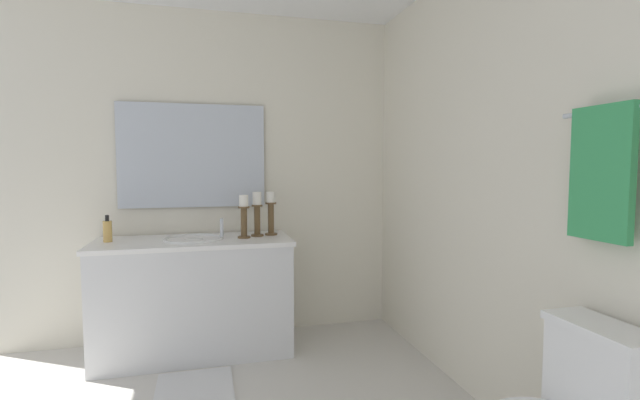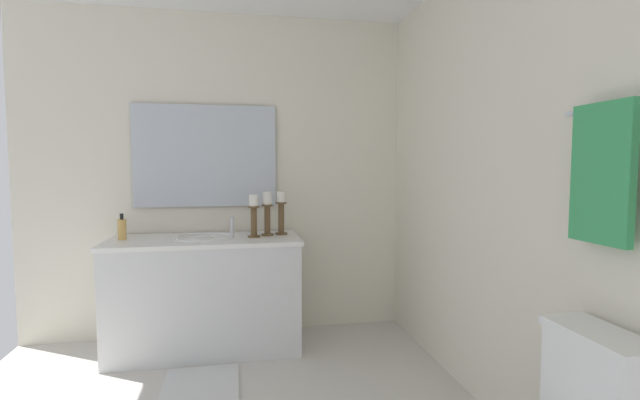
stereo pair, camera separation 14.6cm
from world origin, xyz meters
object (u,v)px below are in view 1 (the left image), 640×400
at_px(sink_basin, 194,245).
at_px(soap_bottle, 108,231).
at_px(candle_holder_tall, 271,212).
at_px(bath_mat, 195,395).
at_px(towel_near_vanity, 601,173).
at_px(vanity_cabinet, 195,296).
at_px(candle_holder_mid, 244,215).
at_px(mirror, 193,156).
at_px(candle_holder_short, 257,212).

relative_size(sink_basin, soap_bottle, 2.23).
height_order(candle_holder_tall, bath_mat, candle_holder_tall).
distance_m(sink_basin, towel_near_vanity, 2.42).
xyz_separation_m(vanity_cabinet, sink_basin, (0.00, 0.00, 0.36)).
height_order(soap_bottle, bath_mat, soap_bottle).
distance_m(vanity_cabinet, bath_mat, 0.74).
relative_size(vanity_cabinet, towel_near_vanity, 2.71).
height_order(candle_holder_tall, candle_holder_mid, candle_holder_tall).
bearing_deg(mirror, vanity_cabinet, -0.01).
bearing_deg(sink_basin, candle_holder_tall, 97.46).
xyz_separation_m(sink_basin, candle_holder_mid, (0.02, 0.34, 0.20)).
bearing_deg(soap_bottle, candle_holder_short, 90.06).
distance_m(mirror, candle_holder_short, 0.65).
distance_m(soap_bottle, towel_near_vanity, 2.80).
relative_size(mirror, towel_near_vanity, 2.14).
distance_m(candle_holder_tall, bath_mat, 1.31).
relative_size(candle_holder_tall, towel_near_vanity, 0.65).
height_order(vanity_cabinet, candle_holder_tall, candle_holder_tall).
bearing_deg(towel_near_vanity, mirror, -145.61).
xyz_separation_m(candle_holder_mid, soap_bottle, (-0.06, -0.89, -0.09)).
bearing_deg(towel_near_vanity, candle_holder_mid, -148.57).
bearing_deg(candle_holder_mid, soap_bottle, -94.06).
bearing_deg(sink_basin, mirror, -179.80).
relative_size(mirror, soap_bottle, 5.84).
bearing_deg(sink_basin, bath_mat, -0.09).
height_order(vanity_cabinet, soap_bottle, soap_bottle).
relative_size(vanity_cabinet, candle_holder_tall, 4.20).
xyz_separation_m(candle_holder_tall, soap_bottle, (0.03, -1.10, -0.09)).
bearing_deg(towel_near_vanity, candle_holder_short, -151.74).
bearing_deg(candle_holder_short, soap_bottle, -89.94).
bearing_deg(towel_near_vanity, candle_holder_tall, -154.56).
bearing_deg(candle_holder_mid, towel_near_vanity, 31.43).
bearing_deg(candle_holder_mid, vanity_cabinet, -93.66).
xyz_separation_m(candle_holder_mid, towel_near_vanity, (1.84, 1.12, 0.32)).
relative_size(candle_holder_tall, bath_mat, 0.53).
xyz_separation_m(mirror, bath_mat, (0.91, -0.00, -1.37)).
height_order(sink_basin, bath_mat, sink_basin).
bearing_deg(mirror, bath_mat, -0.00).
xyz_separation_m(mirror, towel_near_vanity, (2.14, 1.47, -0.10)).
height_order(mirror, towel_near_vanity, mirror).
bearing_deg(candle_holder_mid, candle_holder_tall, 114.53).
bearing_deg(candle_holder_tall, soap_bottle, -88.45).
distance_m(mirror, soap_bottle, 0.79).
xyz_separation_m(candle_holder_short, soap_bottle, (0.00, -0.99, -0.10)).
height_order(sink_basin, candle_holder_tall, candle_holder_tall).
relative_size(sink_basin, candle_holder_short, 1.26).
bearing_deg(soap_bottle, towel_near_vanity, 46.69).
bearing_deg(vanity_cabinet, bath_mat, 0.00).
bearing_deg(towel_near_vanity, soap_bottle, -133.31).
distance_m(candle_holder_tall, towel_near_vanity, 2.16).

